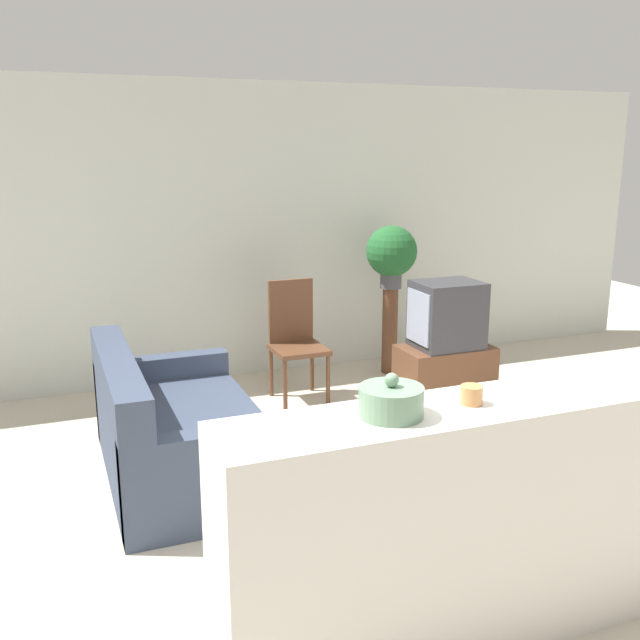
# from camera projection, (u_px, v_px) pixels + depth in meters

# --- Properties ---
(ground_plane) EXTENTS (14.00, 14.00, 0.00)m
(ground_plane) POSITION_uv_depth(u_px,v_px,m) (405.00, 560.00, 3.75)
(ground_plane) COLOR beige
(wall_back) EXTENTS (9.00, 0.06, 2.70)m
(wall_back) POSITION_uv_depth(u_px,v_px,m) (232.00, 233.00, 6.53)
(wall_back) COLOR silver
(wall_back) RESTS_ON ground_plane
(couch) EXTENTS (0.98, 1.72, 0.85)m
(couch) POSITION_uv_depth(u_px,v_px,m) (176.00, 434.00, 4.66)
(couch) COLOR #384256
(couch) RESTS_ON ground_plane
(tv_stand) EXTENTS (0.76, 0.45, 0.51)m
(tv_stand) POSITION_uv_depth(u_px,v_px,m) (444.00, 376.00, 5.96)
(tv_stand) COLOR brown
(tv_stand) RESTS_ON ground_plane
(television) EXTENTS (0.54, 0.43, 0.55)m
(television) POSITION_uv_depth(u_px,v_px,m) (446.00, 315.00, 5.84)
(television) COLOR #333338
(television) RESTS_ON tv_stand
(wooden_chair) EXTENTS (0.44, 0.44, 1.02)m
(wooden_chair) POSITION_uv_depth(u_px,v_px,m) (295.00, 336.00, 6.08)
(wooden_chair) COLOR brown
(wooden_chair) RESTS_ON ground_plane
(plant_stand) EXTENTS (0.15, 0.15, 0.83)m
(plant_stand) POSITION_uv_depth(u_px,v_px,m) (390.00, 331.00, 6.80)
(plant_stand) COLOR brown
(plant_stand) RESTS_ON ground_plane
(potted_plant) EXTENTS (0.48, 0.48, 0.59)m
(potted_plant) POSITION_uv_depth(u_px,v_px,m) (392.00, 253.00, 6.62)
(potted_plant) COLOR #4C4C51
(potted_plant) RESTS_ON plant_stand
(foreground_counter) EXTENTS (2.27, 0.44, 1.09)m
(foreground_counter) POSITION_uv_depth(u_px,v_px,m) (474.00, 521.00, 3.08)
(foreground_counter) COLOR silver
(foreground_counter) RESTS_ON ground_plane
(decorative_bowl) EXTENTS (0.26, 0.26, 0.18)m
(decorative_bowl) POSITION_uv_depth(u_px,v_px,m) (391.00, 401.00, 2.79)
(decorative_bowl) COLOR gray
(decorative_bowl) RESTS_ON foreground_counter
(candle_jar) EXTENTS (0.09, 0.09, 0.08)m
(candle_jar) POSITION_uv_depth(u_px,v_px,m) (471.00, 395.00, 2.93)
(candle_jar) COLOR #C6844C
(candle_jar) RESTS_ON foreground_counter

